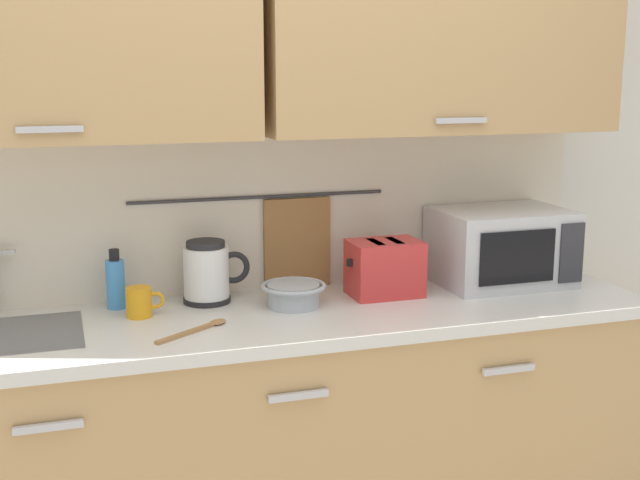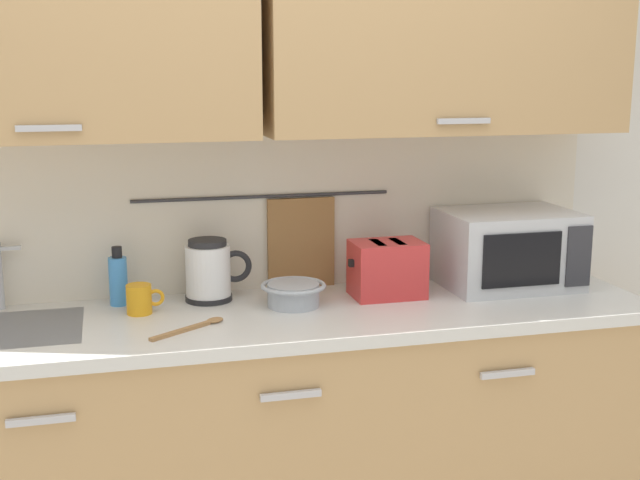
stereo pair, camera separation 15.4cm
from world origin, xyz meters
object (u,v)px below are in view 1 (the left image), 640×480
(mug_near_sink, at_px, (140,302))
(wooden_spoon, at_px, (200,328))
(microwave, at_px, (501,246))
(electric_kettle, at_px, (208,272))
(mixing_bowl, at_px, (294,293))
(dish_soap_bottle, at_px, (116,282))
(toaster, at_px, (385,268))

(mug_near_sink, height_order, wooden_spoon, mug_near_sink)
(microwave, relative_size, mug_near_sink, 3.83)
(electric_kettle, distance_m, wooden_spoon, 0.32)
(microwave, height_order, wooden_spoon, microwave)
(microwave, xyz_separation_m, electric_kettle, (-1.05, 0.08, -0.03))
(microwave, bearing_deg, mixing_bowl, -175.48)
(dish_soap_bottle, distance_m, toaster, 0.90)
(mixing_bowl, relative_size, wooden_spoon, 0.88)
(mug_near_sink, bearing_deg, toaster, -0.07)
(dish_soap_bottle, height_order, wooden_spoon, dish_soap_bottle)
(toaster, distance_m, wooden_spoon, 0.70)
(electric_kettle, xyz_separation_m, toaster, (0.59, -0.10, -0.01))
(dish_soap_bottle, distance_m, mug_near_sink, 0.14)
(electric_kettle, height_order, mixing_bowl, electric_kettle)
(electric_kettle, bearing_deg, mug_near_sink, -156.72)
(mixing_bowl, distance_m, toaster, 0.34)
(dish_soap_bottle, height_order, mug_near_sink, dish_soap_bottle)
(mug_near_sink, distance_m, mixing_bowl, 0.49)
(toaster, xyz_separation_m, wooden_spoon, (-0.67, -0.19, -0.09))
(mixing_bowl, bearing_deg, dish_soap_bottle, 163.92)
(dish_soap_bottle, bearing_deg, mixing_bowl, -16.08)
(dish_soap_bottle, bearing_deg, mug_near_sink, -62.25)
(wooden_spoon, bearing_deg, electric_kettle, 75.11)
(mug_near_sink, bearing_deg, dish_soap_bottle, 117.75)
(mug_near_sink, height_order, toaster, toaster)
(wooden_spoon, bearing_deg, microwave, 10.82)
(toaster, bearing_deg, microwave, 3.07)
(dish_soap_bottle, bearing_deg, microwave, -4.08)
(electric_kettle, xyz_separation_m, wooden_spoon, (-0.08, -0.29, -0.10))
(electric_kettle, bearing_deg, toaster, -9.75)
(electric_kettle, bearing_deg, wooden_spoon, -104.89)
(electric_kettle, relative_size, dish_soap_bottle, 1.16)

